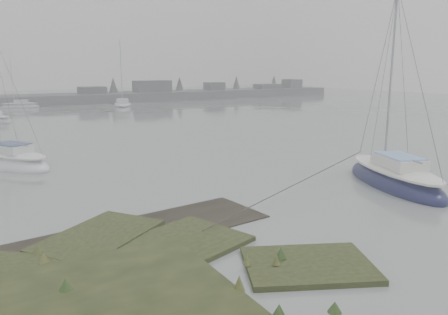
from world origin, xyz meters
TOP-DOWN VIEW (x-y plane):
  - ground at (0.00, 30.00)m, footprint 160.00×160.00m
  - far_shoreline at (26.84, 61.90)m, footprint 60.00×8.00m
  - sailboat_main at (9.79, 4.05)m, footprint 4.35×7.29m
  - sailboat_white at (-5.46, 17.75)m, footprint 4.81×6.39m
  - sailboat_far_b at (10.17, 46.30)m, footprint 4.24×7.20m
  - sailboat_far_c at (-0.92, 57.22)m, footprint 5.27×2.51m

SIDE VIEW (x-z plane):
  - ground at x=0.00m, z-range 0.00..0.00m
  - sailboat_far_c at x=-0.92m, z-range -3.35..3.79m
  - sailboat_white at x=-5.46m, z-range -4.10..4.64m
  - sailboat_far_b at x=10.17m, z-range -4.53..5.13m
  - sailboat_main at x=9.79m, z-range -4.59..5.19m
  - far_shoreline at x=26.84m, z-range -1.22..2.93m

